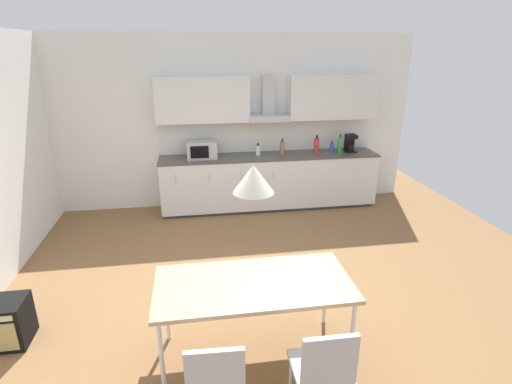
{
  "coord_description": "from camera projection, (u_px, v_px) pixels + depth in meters",
  "views": [
    {
      "loc": [
        -0.49,
        -3.84,
        2.62
      ],
      "look_at": [
        0.21,
        0.55,
        1.0
      ],
      "focal_mm": 28.0,
      "sensor_mm": 36.0,
      "label": 1
    }
  ],
  "objects": [
    {
      "name": "ground_plane",
      "position": [
        245.0,
        293.0,
        4.54
      ],
      "size": [
        8.14,
        8.49,
        0.02
      ],
      "primitive_type": "cube",
      "color": "brown"
    },
    {
      "name": "upper_wall_cabinets",
      "position": [
        269.0,
        99.0,
        6.49
      ],
      "size": [
        3.63,
        0.4,
        0.72
      ],
      "color": "silver"
    },
    {
      "name": "backsplash_tile",
      "position": [
        267.0,
        137.0,
        6.86
      ],
      "size": [
        3.63,
        0.02,
        0.49
      ],
      "primitive_type": "cube",
      "color": "silver",
      "rests_on": "kitchen_counter"
    },
    {
      "name": "bottle_brown",
      "position": [
        282.0,
        148.0,
        6.63
      ],
      "size": [
        0.08,
        0.08,
        0.28
      ],
      "color": "brown",
      "rests_on": "kitchen_counter"
    },
    {
      "name": "chair_near_left",
      "position": [
        216.0,
        381.0,
        2.65
      ],
      "size": [
        0.42,
        0.42,
        0.87
      ],
      "color": "#B2B2B7",
      "rests_on": "ground_plane"
    },
    {
      "name": "bottle_red",
      "position": [
        316.0,
        146.0,
        6.74
      ],
      "size": [
        0.08,
        0.08,
        0.31
      ],
      "color": "red",
      "rests_on": "kitchen_counter"
    },
    {
      "name": "bottle_green",
      "position": [
        340.0,
        145.0,
        6.79
      ],
      "size": [
        0.06,
        0.06,
        0.32
      ],
      "color": "green",
      "rests_on": "kitchen_counter"
    },
    {
      "name": "dining_table",
      "position": [
        254.0,
        287.0,
        3.37
      ],
      "size": [
        1.65,
        0.8,
        0.76
      ],
      "color": "tan",
      "rests_on": "ground_plane"
    },
    {
      "name": "pendant_lamp",
      "position": [
        253.0,
        179.0,
        3.04
      ],
      "size": [
        0.32,
        0.32,
        0.22
      ],
      "primitive_type": "cone",
      "color": "silver"
    },
    {
      "name": "bottle_blue",
      "position": [
        332.0,
        147.0,
        6.81
      ],
      "size": [
        0.06,
        0.06,
        0.2
      ],
      "color": "blue",
      "rests_on": "kitchen_counter"
    },
    {
      "name": "kitchen_counter",
      "position": [
        269.0,
        181.0,
        6.83
      ],
      "size": [
        3.65,
        0.65,
        0.92
      ],
      "color": "#333333",
      "rests_on": "ground_plane"
    },
    {
      "name": "wall_back",
      "position": [
        222.0,
        123.0,
        6.72
      ],
      "size": [
        6.51,
        0.1,
        2.85
      ],
      "primitive_type": "cube",
      "color": "white",
      "rests_on": "ground_plane"
    },
    {
      "name": "chair_near_right",
      "position": [
        324.0,
        367.0,
        2.76
      ],
      "size": [
        0.41,
        0.41,
        0.87
      ],
      "color": "#B2B2B7",
      "rests_on": "ground_plane"
    },
    {
      "name": "microwave",
      "position": [
        202.0,
        149.0,
        6.45
      ],
      "size": [
        0.48,
        0.35,
        0.28
      ],
      "color": "#ADADB2",
      "rests_on": "kitchen_counter"
    },
    {
      "name": "coffee_maker",
      "position": [
        350.0,
        143.0,
        6.85
      ],
      "size": [
        0.18,
        0.19,
        0.3
      ],
      "color": "black",
      "rests_on": "kitchen_counter"
    },
    {
      "name": "bottle_white",
      "position": [
        258.0,
        150.0,
        6.64
      ],
      "size": [
        0.08,
        0.08,
        0.2
      ],
      "color": "white",
      "rests_on": "kitchen_counter"
    }
  ]
}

